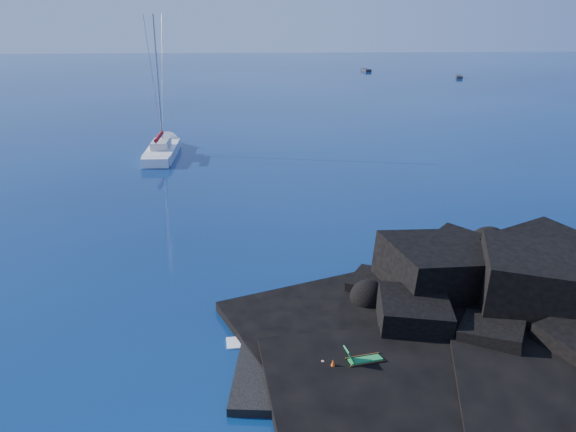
% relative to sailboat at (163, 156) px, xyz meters
% --- Properties ---
extents(ground, '(400.00, 400.00, 0.00)m').
position_rel_sailboat_xyz_m(ground, '(8.17, -37.76, 0.00)').
color(ground, '#04123C').
rests_on(ground, ground).
extents(headland, '(24.00, 24.00, 3.60)m').
position_rel_sailboat_xyz_m(headland, '(21.17, -34.76, 0.00)').
color(headland, black).
rests_on(headland, ground).
extents(beach, '(9.08, 6.86, 0.70)m').
position_rel_sailboat_xyz_m(beach, '(12.67, -37.26, 0.00)').
color(beach, black).
rests_on(beach, ground).
extents(surf_foam, '(10.00, 8.00, 0.06)m').
position_rel_sailboat_xyz_m(surf_foam, '(13.17, -32.76, 0.00)').
color(surf_foam, white).
rests_on(surf_foam, ground).
extents(sailboat, '(2.82, 13.05, 13.67)m').
position_rel_sailboat_xyz_m(sailboat, '(0.00, 0.00, 0.00)').
color(sailboat, white).
rests_on(sailboat, ground).
extents(deck_chair, '(1.61, 0.95, 1.03)m').
position_rel_sailboat_xyz_m(deck_chair, '(13.50, -37.55, 0.87)').
color(deck_chair, '#1B7B3B').
rests_on(deck_chair, beach).
extents(towel, '(1.95, 1.67, 0.05)m').
position_rel_sailboat_xyz_m(towel, '(11.41, -37.78, 0.37)').
color(towel, beige).
rests_on(towel, beach).
extents(sunbather, '(1.68, 1.32, 0.26)m').
position_rel_sailboat_xyz_m(sunbather, '(11.41, -37.78, 0.53)').
color(sunbather, tan).
rests_on(sunbather, towel).
extents(marker_cone, '(0.42, 0.42, 0.54)m').
position_rel_sailboat_xyz_m(marker_cone, '(12.19, -37.83, 0.62)').
color(marker_cone, '#FF4C0D').
rests_on(marker_cone, beach).
extents(distant_boat_a, '(2.05, 4.89, 0.63)m').
position_rel_sailboat_xyz_m(distant_boat_a, '(37.76, 87.94, 0.00)').
color(distant_boat_a, '#26262B').
rests_on(distant_boat_a, ground).
extents(distant_boat_b, '(2.40, 4.50, 0.57)m').
position_rel_sailboat_xyz_m(distant_boat_b, '(55.66, 70.71, 0.00)').
color(distant_boat_b, '#25252A').
rests_on(distant_boat_b, ground).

